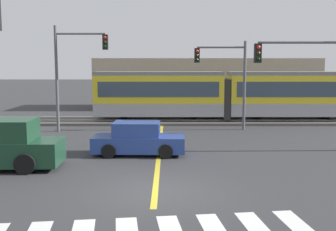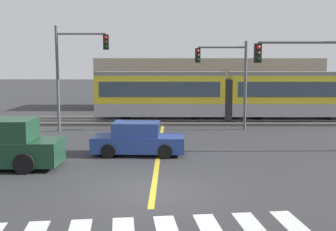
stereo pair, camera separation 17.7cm
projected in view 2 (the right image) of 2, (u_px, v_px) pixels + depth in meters
The scene contains 12 objects.
ground_plane at pixel (153, 192), 13.77m from camera, with size 200.00×200.00×0.00m, color #333335.
track_bed at pixel (163, 121), 30.24m from camera, with size 120.00×4.00×0.18m, color #56514C.
rail_near at pixel (163, 120), 29.51m from camera, with size 120.00×0.08×0.10m, color #939399.
rail_far at pixel (163, 118), 30.94m from camera, with size 120.00×0.08×0.10m, color #939399.
light_rail_tram at pixel (226, 94), 29.96m from camera, with size 18.50×2.64×3.43m.
crosswalk_stripe_7 at pixel (299, 230), 10.57m from camera, with size 0.56×2.80×0.01m, color silver.
lane_centre_line at pixel (159, 151), 20.19m from camera, with size 0.20×16.28×0.01m, color gold.
sedan_crossing at pixel (138, 139), 19.38m from camera, with size 4.25×2.01×1.52m.
traffic_light_far_right at pixel (228, 71), 26.29m from camera, with size 3.25×0.38×5.58m.
traffic_light_far_left at pixel (74, 63), 25.52m from camera, with size 3.25×0.38×6.46m.
traffic_light_mid_right at pixel (311, 72), 19.78m from camera, with size 4.25×0.38×5.69m.
building_backdrop_far at pixel (207, 83), 39.94m from camera, with size 20.43×6.00×4.65m, color tan.
Camera 2 is at (0.60, -13.36, 4.16)m, focal length 45.00 mm.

